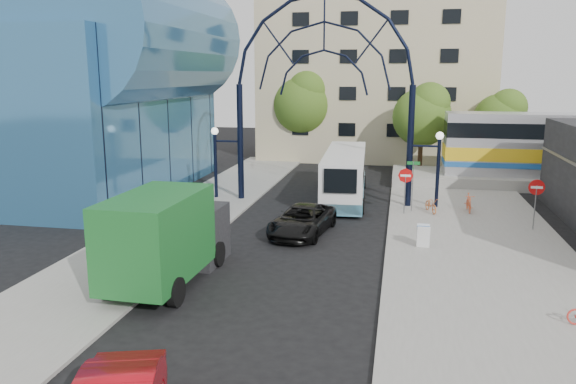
% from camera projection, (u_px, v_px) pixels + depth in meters
% --- Properties ---
extents(ground, '(120.00, 120.00, 0.00)m').
position_uv_depth(ground, '(268.00, 290.00, 20.07)').
color(ground, black).
rests_on(ground, ground).
extents(sidewalk_east, '(8.00, 56.00, 0.12)m').
position_uv_depth(sidewalk_east, '(486.00, 267.00, 22.36)').
color(sidewalk_east, gray).
rests_on(sidewalk_east, ground).
extents(plaza_west, '(5.00, 50.00, 0.12)m').
position_uv_depth(plaza_west, '(166.00, 233.00, 27.07)').
color(plaza_west, gray).
rests_on(plaza_west, ground).
extents(gateway_arch, '(13.64, 0.44, 12.10)m').
position_uv_depth(gateway_arch, '(324.00, 56.00, 31.74)').
color(gateway_arch, black).
rests_on(gateway_arch, ground).
extents(stop_sign, '(0.80, 0.07, 2.50)m').
position_uv_depth(stop_sign, '(405.00, 180.00, 30.25)').
color(stop_sign, slate).
rests_on(stop_sign, sidewalk_east).
extents(do_not_enter_sign, '(0.76, 0.07, 2.48)m').
position_uv_depth(do_not_enter_sign, '(536.00, 192.00, 27.14)').
color(do_not_enter_sign, slate).
rests_on(do_not_enter_sign, sidewalk_east).
extents(street_name_sign, '(0.70, 0.70, 2.80)m').
position_uv_depth(street_name_sign, '(413.00, 176.00, 30.72)').
color(street_name_sign, slate).
rests_on(street_name_sign, sidewalk_east).
extents(sandwich_board, '(0.55, 0.61, 0.99)m').
position_uv_depth(sandwich_board, '(423.00, 233.00, 24.57)').
color(sandwich_board, white).
rests_on(sandwich_board, sidewalk_east).
extents(transit_hall, '(16.50, 18.00, 14.50)m').
position_uv_depth(transit_hall, '(89.00, 88.00, 36.03)').
color(transit_hall, '#2E628D').
rests_on(transit_hall, ground).
extents(apartment_block, '(20.00, 12.10, 14.00)m').
position_uv_depth(apartment_block, '(376.00, 80.00, 51.79)').
color(apartment_block, '#C7B88A').
rests_on(apartment_block, ground).
extents(tree_north_a, '(4.48, 4.48, 7.00)m').
position_uv_depth(tree_north_a, '(424.00, 114.00, 42.81)').
color(tree_north_a, '#382314').
rests_on(tree_north_a, ground).
extents(tree_north_b, '(5.12, 5.12, 8.00)m').
position_uv_depth(tree_north_b, '(304.00, 101.00, 48.44)').
color(tree_north_b, '#382314').
rests_on(tree_north_b, ground).
extents(tree_north_c, '(4.16, 4.16, 6.50)m').
position_uv_depth(tree_north_c, '(502.00, 117.00, 43.64)').
color(tree_north_c, '#382314').
rests_on(tree_north_c, ground).
extents(city_bus, '(2.96, 10.79, 2.93)m').
position_uv_depth(city_bus, '(345.00, 174.00, 34.59)').
color(city_bus, white).
rests_on(city_bus, ground).
extents(green_truck, '(2.82, 6.95, 3.47)m').
position_uv_depth(green_truck, '(168.00, 236.00, 20.66)').
color(green_truck, black).
rests_on(green_truck, ground).
extents(black_suv, '(2.99, 5.27, 1.39)m').
position_uv_depth(black_suv, '(302.00, 220.00, 26.96)').
color(black_suv, black).
rests_on(black_suv, ground).
extents(bike_near_a, '(1.00, 1.66, 0.83)m').
position_uv_depth(bike_near_a, '(431.00, 205.00, 30.84)').
color(bike_near_a, orange).
rests_on(bike_near_a, sidewalk_east).
extents(bike_near_b, '(0.51, 1.68, 1.00)m').
position_uv_depth(bike_near_b, '(469.00, 203.00, 30.95)').
color(bike_near_b, '#DB552B').
rests_on(bike_near_b, sidewalk_east).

